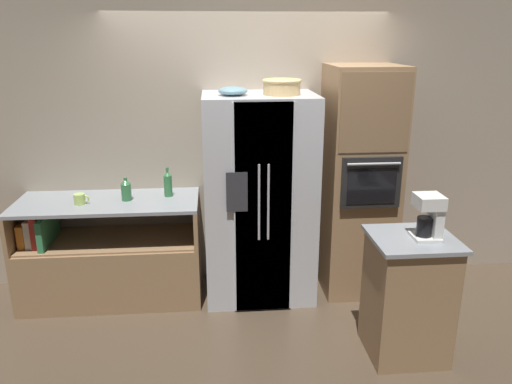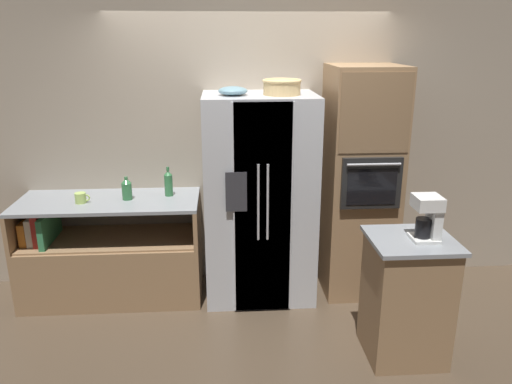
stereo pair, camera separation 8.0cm
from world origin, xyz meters
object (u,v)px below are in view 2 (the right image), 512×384
(mug, at_px, (81,198))
(refrigerator, at_px, (259,199))
(bottle_short, at_px, (127,189))
(coffee_maker, at_px, (429,216))
(wicker_basket, at_px, (282,86))
(wall_oven, at_px, (360,183))
(fruit_bowl, at_px, (233,91))
(bottle_tall, at_px, (168,183))

(mug, bearing_deg, refrigerator, 1.41)
(bottle_short, relative_size, coffee_maker, 0.64)
(coffee_maker, bearing_deg, wicker_basket, 132.29)
(coffee_maker, bearing_deg, refrigerator, 135.80)
(coffee_maker, bearing_deg, wall_oven, 99.33)
(refrigerator, bearing_deg, wicker_basket, -17.92)
(refrigerator, xyz_separation_m, wicker_basket, (0.18, -0.06, 0.98))
(fruit_bowl, distance_m, bottle_short, 1.26)
(wall_oven, relative_size, bottle_short, 10.11)
(fruit_bowl, bearing_deg, mug, 178.97)
(wicker_basket, height_order, bottle_tall, wicker_basket)
(wicker_basket, distance_m, bottle_short, 1.60)
(bottle_tall, relative_size, bottle_short, 1.30)
(refrigerator, distance_m, bottle_short, 1.16)
(mug, xyz_separation_m, coffee_maker, (2.63, -1.02, 0.14))
(bottle_tall, bearing_deg, bottle_short, -166.91)
(refrigerator, xyz_separation_m, coffee_maker, (1.09, -1.06, 0.20))
(refrigerator, height_order, wall_oven, wall_oven)
(refrigerator, xyz_separation_m, mug, (-1.54, -0.04, 0.06))
(coffee_maker, bearing_deg, bottle_short, 154.10)
(wall_oven, bearing_deg, fruit_bowl, -174.98)
(mug, distance_m, coffee_maker, 2.82)
(bottle_tall, distance_m, coffee_maker, 2.23)
(refrigerator, bearing_deg, coffee_maker, -44.20)
(wall_oven, xyz_separation_m, fruit_bowl, (-1.13, -0.10, 0.83))
(refrigerator, relative_size, bottle_short, 8.98)
(mug, bearing_deg, coffee_maker, -21.24)
(refrigerator, xyz_separation_m, bottle_tall, (-0.81, 0.11, 0.13))
(bottle_tall, bearing_deg, coffee_maker, -31.79)
(wall_oven, height_order, bottle_tall, wall_oven)
(wall_oven, xyz_separation_m, coffee_maker, (0.18, -1.10, 0.08))
(bottle_tall, height_order, bottle_short, bottle_tall)
(mug, bearing_deg, wall_oven, 1.78)
(wall_oven, height_order, fruit_bowl, wall_oven)
(refrigerator, distance_m, coffee_maker, 1.53)
(coffee_maker, bearing_deg, fruit_bowl, 142.77)
(bottle_short, height_order, coffee_maker, coffee_maker)
(wall_oven, distance_m, bottle_short, 2.07)
(wall_oven, height_order, coffee_maker, wall_oven)
(wall_oven, bearing_deg, wicker_basket, -172.56)
(fruit_bowl, distance_m, mug, 1.59)
(wicker_basket, height_order, mug, wicker_basket)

